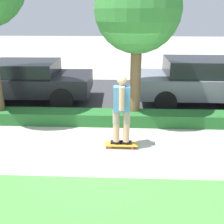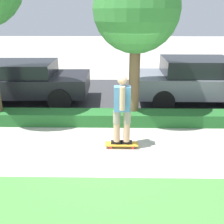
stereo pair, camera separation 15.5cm
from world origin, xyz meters
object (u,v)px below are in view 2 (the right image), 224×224
tree_mid (136,10)px  parked_car_middle (198,80)px  parked_car_front (25,81)px  skateboard (122,144)px  skater_person (122,109)px

tree_mid → parked_car_middle: (2.26, 1.68, -2.18)m
parked_car_front → skateboard: bearing=-46.3°
tree_mid → parked_car_front: 4.53m
parked_car_front → parked_car_middle: bearing=-1.3°
skateboard → parked_car_front: size_ratio=0.18×
skateboard → tree_mid: (0.36, 1.54, 2.91)m
skater_person → parked_car_front: (-3.22, 3.22, -0.18)m
skater_person → tree_mid: 2.58m
skateboard → parked_car_middle: parked_car_middle is taller
skater_person → tree_mid: tree_mid is taller
skater_person → parked_car_middle: size_ratio=0.38×
parked_car_front → tree_mid: bearing=-26.4°
skateboard → skater_person: bearing=33.7°
parked_car_front → parked_car_middle: 5.84m
skateboard → parked_car_front: 4.61m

